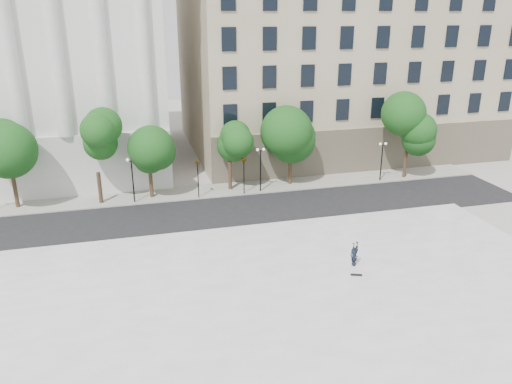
# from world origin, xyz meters

# --- Properties ---
(ground) EXTENTS (160.00, 160.00, 0.00)m
(ground) POSITION_xyz_m (0.00, 0.00, 0.00)
(ground) COLOR beige
(ground) RESTS_ON ground
(plaza) EXTENTS (44.00, 22.00, 0.45)m
(plaza) POSITION_xyz_m (0.00, 3.00, 0.23)
(plaza) COLOR white
(plaza) RESTS_ON ground
(street) EXTENTS (60.00, 8.00, 0.02)m
(street) POSITION_xyz_m (0.00, 18.00, 0.01)
(street) COLOR black
(street) RESTS_ON ground
(far_sidewalk) EXTENTS (60.00, 4.00, 0.12)m
(far_sidewalk) POSITION_xyz_m (0.00, 24.00, 0.06)
(far_sidewalk) COLOR #B3AFA5
(far_sidewalk) RESTS_ON ground
(building_west) EXTENTS (31.50, 27.65, 25.60)m
(building_west) POSITION_xyz_m (-17.00, 38.57, 12.89)
(building_west) COLOR silver
(building_west) RESTS_ON ground
(building_east) EXTENTS (36.00, 26.15, 23.00)m
(building_east) POSITION_xyz_m (20.00, 38.91, 11.14)
(building_east) COLOR #BDAF90
(building_east) RESTS_ON ground
(traffic_light_west) EXTENTS (0.91, 1.67, 4.17)m
(traffic_light_west) POSITION_xyz_m (0.07, 22.30, 3.66)
(traffic_light_west) COLOR black
(traffic_light_west) RESTS_ON ground
(traffic_light_east) EXTENTS (1.02, 1.73, 4.20)m
(traffic_light_east) POSITION_xyz_m (4.50, 22.30, 3.69)
(traffic_light_east) COLOR black
(traffic_light_east) RESTS_ON ground
(person_lying) EXTENTS (1.02, 1.84, 0.47)m
(person_lying) POSITION_xyz_m (8.20, 5.54, 0.69)
(person_lying) COLOR black
(person_lying) RESTS_ON plaza
(skateboard) EXTENTS (0.77, 0.44, 0.08)m
(skateboard) POSITION_xyz_m (7.79, 4.25, 0.49)
(skateboard) COLOR black
(skateboard) RESTS_ON plaza
(street_trees) EXTENTS (42.36, 5.14, 7.73)m
(street_trees) POSITION_xyz_m (1.38, 23.69, 5.40)
(street_trees) COLOR #382619
(street_trees) RESTS_ON ground
(lamp_posts) EXTENTS (39.09, 0.28, 4.49)m
(lamp_posts) POSITION_xyz_m (-0.05, 22.60, 3.00)
(lamp_posts) COLOR black
(lamp_posts) RESTS_ON ground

